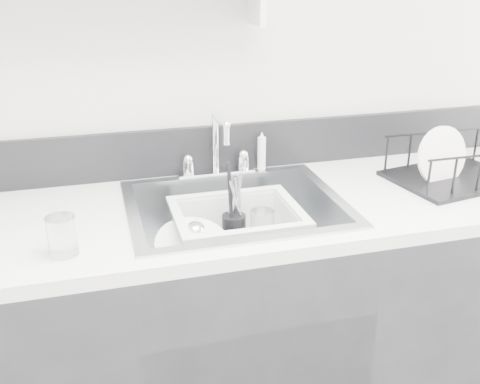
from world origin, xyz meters
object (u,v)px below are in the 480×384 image
object	(u,v)px
sink	(236,231)
counter_run	(236,332)
wash_tub	(237,232)
dish_rack	(454,160)

from	to	relation	value
sink	counter_run	bearing A→B (deg)	0.00
counter_run	sink	xyz separation A→B (m)	(0.00, 0.00, 0.37)
sink	wash_tub	world-z (taller)	sink
counter_run	sink	distance (m)	0.37
wash_tub	dish_rack	size ratio (longest dim) A/B	0.97
counter_run	wash_tub	world-z (taller)	counter_run
wash_tub	dish_rack	distance (m)	0.75
sink	dish_rack	distance (m)	0.76
wash_tub	counter_run	bearing A→B (deg)	-151.70
dish_rack	wash_tub	bearing A→B (deg)	170.43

